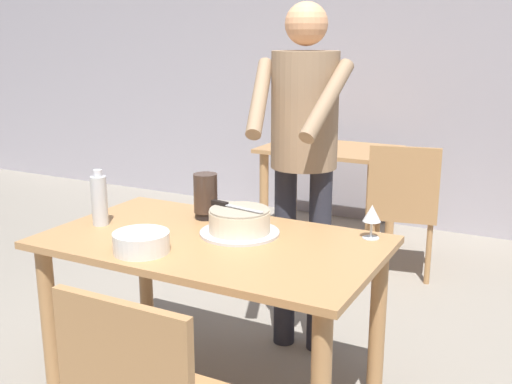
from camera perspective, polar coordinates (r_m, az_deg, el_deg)
name	(u,v)px	position (r m, az deg, el deg)	size (l,w,h in m)	color
back_wall	(404,64)	(5.18, 13.73, 11.65)	(10.00, 0.12, 2.70)	#ADA8B2
main_dining_table	(213,267)	(2.56, -4.09, -7.07)	(1.40, 0.81, 0.75)	tan
cake_on_platter	(240,222)	(2.56, -1.55, -2.88)	(0.34, 0.34, 0.11)	silver
cake_knife	(226,205)	(2.59, -2.80, -1.22)	(0.27, 0.07, 0.02)	silver
plate_stack	(141,242)	(2.39, -10.75, -4.67)	(0.22, 0.22, 0.08)	white
wine_glass_near	(372,215)	(2.53, 10.86, -2.10)	(0.08, 0.08, 0.14)	silver
water_bottle	(99,200)	(2.76, -14.54, -0.70)	(0.07, 0.07, 0.25)	silver
hurricane_lamp	(206,196)	(2.78, -4.77, -0.35)	(0.11, 0.11, 0.21)	black
person_cutting_cake	(304,142)	(2.91, 4.50, 4.74)	(0.46, 0.57, 1.72)	#2D2D38
background_table	(329,168)	(4.72, 6.90, 2.25)	(1.00, 0.70, 0.74)	tan
background_chair_1	(403,205)	(4.10, 13.70, -1.16)	(0.51, 0.51, 0.90)	tan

